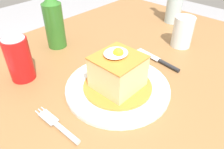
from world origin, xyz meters
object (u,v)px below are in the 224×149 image
object	(u,v)px
fork	(60,127)
beer_bottle_green	(53,19)
knife	(163,62)
soda_can	(19,59)
drinking_glass	(182,34)
main_plate	(118,87)

from	to	relation	value
fork	beer_bottle_green	world-z (taller)	beer_bottle_green
knife	soda_can	world-z (taller)	soda_can
fork	soda_can	xyz separation A→B (m)	(0.04, 0.23, 0.06)
soda_can	fork	bearing A→B (deg)	-100.19
drinking_glass	beer_bottle_green	bearing A→B (deg)	133.24
soda_can	beer_bottle_green	xyz separation A→B (m)	(0.18, 0.09, 0.04)
fork	beer_bottle_green	bearing A→B (deg)	55.28
knife	soda_can	bearing A→B (deg)	142.83
drinking_glass	soda_can	bearing A→B (deg)	154.02
main_plate	beer_bottle_green	distance (m)	0.33
fork	soda_can	world-z (taller)	soda_can
fork	drinking_glass	distance (m)	0.52
main_plate	fork	world-z (taller)	main_plate
knife	beer_bottle_green	xyz separation A→B (m)	(-0.15, 0.34, 0.09)
fork	drinking_glass	size ratio (longest dim) A/B	1.35
soda_can	drinking_glass	size ratio (longest dim) A/B	1.18
knife	drinking_glass	world-z (taller)	drinking_glass
fork	beer_bottle_green	size ratio (longest dim) A/B	0.53
fork	knife	xyz separation A→B (m)	(0.37, -0.02, 0.00)
beer_bottle_green	soda_can	bearing A→B (deg)	-154.18
fork	drinking_glass	xyz separation A→B (m)	(0.52, -0.00, 0.04)
knife	beer_bottle_green	size ratio (longest dim) A/B	0.62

